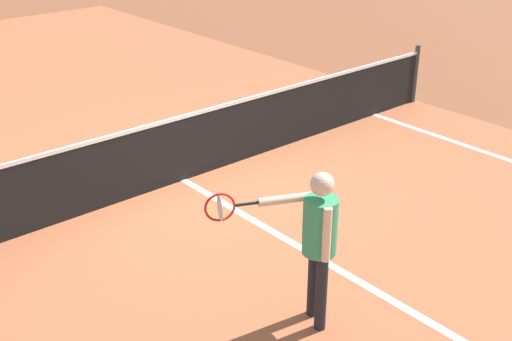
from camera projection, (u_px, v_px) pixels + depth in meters
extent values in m
plane|color=brown|center=(183.00, 180.00, 9.12)|extent=(60.00, 60.00, 0.00)
cube|color=#9E5433|center=(183.00, 180.00, 9.12)|extent=(10.62, 24.40, 0.00)
cube|color=white|center=(355.00, 279.00, 6.92)|extent=(0.10, 6.40, 0.01)
cylinder|color=#33383D|center=(415.00, 74.00, 11.97)|extent=(0.09, 0.09, 1.07)
cube|color=black|center=(182.00, 150.00, 8.93)|extent=(10.43, 0.02, 0.91)
cube|color=white|center=(180.00, 118.00, 8.73)|extent=(10.43, 0.03, 0.05)
cylinder|color=black|center=(321.00, 294.00, 6.03)|extent=(0.11, 0.11, 0.78)
cylinder|color=black|center=(313.00, 281.00, 6.22)|extent=(0.11, 0.11, 0.78)
cylinder|color=#338C59|center=(320.00, 226.00, 5.85)|extent=(0.32, 0.32, 0.55)
sphere|color=beige|center=(322.00, 184.00, 5.67)|extent=(0.22, 0.22, 0.22)
cylinder|color=beige|center=(327.00, 235.00, 5.69)|extent=(0.08, 0.08, 0.53)
cylinder|color=beige|center=(287.00, 199.00, 5.84)|extent=(0.51, 0.30, 0.08)
cylinder|color=black|center=(246.00, 204.00, 5.75)|extent=(0.21, 0.12, 0.03)
torus|color=red|center=(220.00, 207.00, 5.70)|extent=(0.26, 0.14, 0.28)
cylinder|color=silver|center=(220.00, 207.00, 5.70)|extent=(0.11, 0.23, 0.25)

